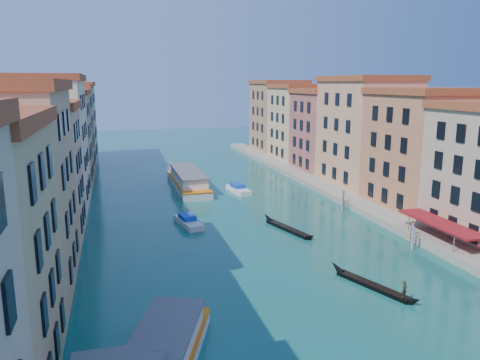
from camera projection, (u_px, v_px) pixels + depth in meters
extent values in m
cube|color=tan|center=(0.00, 194.00, 43.47)|extent=(12.00, 17.00, 19.00)
cube|color=tan|center=(29.00, 176.00, 58.37)|extent=(12.00, 14.00, 16.50)
cube|color=brown|center=(23.00, 105.00, 56.60)|extent=(12.80, 14.40, 1.00)
cube|color=beige|center=(45.00, 146.00, 73.14)|extent=(12.00, 18.00, 20.00)
cube|color=brown|center=(39.00, 77.00, 71.01)|extent=(12.80, 18.40, 1.00)
cube|color=tan|center=(57.00, 141.00, 89.46)|extent=(12.00, 16.00, 17.50)
cube|color=brown|center=(53.00, 92.00, 87.59)|extent=(12.80, 16.40, 1.00)
cube|color=#997859|center=(65.00, 131.00, 104.01)|extent=(12.00, 15.00, 18.50)
cube|color=brown|center=(61.00, 86.00, 102.03)|extent=(12.80, 15.40, 1.00)
cube|color=tan|center=(71.00, 124.00, 119.08)|extent=(12.00, 17.00, 19.00)
cube|color=brown|center=(68.00, 84.00, 117.05)|extent=(12.80, 17.40, 1.00)
cube|color=#BA6D47|center=(422.00, 154.00, 71.62)|extent=(12.00, 16.00, 18.00)
cube|color=brown|center=(427.00, 91.00, 69.69)|extent=(12.80, 16.40, 1.00)
cube|color=tan|center=(365.00, 136.00, 87.48)|extent=(12.00, 18.00, 20.00)
cube|color=brown|center=(368.00, 78.00, 85.35)|extent=(12.80, 18.40, 1.00)
cube|color=#A0524A|center=(327.00, 134.00, 103.33)|extent=(12.00, 15.00, 17.50)
cube|color=brown|center=(328.00, 91.00, 101.45)|extent=(12.80, 15.40, 1.00)
cube|color=tan|center=(300.00, 125.00, 117.88)|extent=(12.00, 16.00, 18.50)
cube|color=brown|center=(301.00, 86.00, 115.90)|extent=(12.80, 16.40, 1.00)
cube|color=#A2724F|center=(278.00, 119.00, 133.37)|extent=(12.00, 17.00, 19.50)
cube|color=brown|center=(278.00, 82.00, 131.29)|extent=(12.80, 17.40, 1.00)
cube|color=#A19482|center=(339.00, 195.00, 81.69)|extent=(4.00, 140.00, 1.00)
cube|color=maroon|center=(440.00, 223.00, 56.66)|extent=(3.20, 12.60, 0.25)
cylinder|color=slate|center=(453.00, 247.00, 52.63)|extent=(0.12, 0.12, 3.00)
cylinder|color=slate|center=(409.00, 226.00, 60.57)|extent=(0.12, 0.12, 3.00)
cylinder|color=brown|center=(413.00, 239.00, 56.06)|extent=(0.24, 0.24, 3.20)
cylinder|color=brown|center=(412.00, 236.00, 57.15)|extent=(0.24, 0.24, 3.20)
cylinder|color=brown|center=(411.00, 233.00, 58.25)|extent=(0.24, 0.24, 3.20)
cylinder|color=brown|center=(343.00, 203.00, 73.07)|extent=(0.24, 0.24, 3.20)
cylinder|color=brown|center=(343.00, 201.00, 74.17)|extent=(0.24, 0.24, 3.20)
cylinder|color=brown|center=(343.00, 199.00, 75.27)|extent=(0.24, 0.24, 3.20)
cube|color=slate|center=(153.00, 354.00, 29.85)|extent=(9.32, 16.02, 0.24)
cube|color=silver|center=(188.00, 184.00, 89.82)|extent=(5.24, 22.80, 1.37)
cube|color=white|center=(188.00, 176.00, 89.52)|extent=(4.65, 18.24, 1.82)
cube|color=slate|center=(187.00, 171.00, 89.30)|extent=(4.99, 18.82, 0.28)
cube|color=orange|center=(188.00, 181.00, 89.69)|extent=(5.30, 22.80, 0.28)
cube|color=black|center=(372.00, 286.00, 45.73)|extent=(3.96, 8.19, 0.42)
cone|color=black|center=(337.00, 267.00, 49.34)|extent=(1.45, 2.05, 1.56)
cone|color=black|center=(415.00, 301.00, 42.00)|extent=(1.34, 1.75, 1.38)
imported|color=#2F311F|center=(404.00, 289.00, 42.74)|extent=(0.68, 0.57, 1.61)
cube|color=black|center=(288.00, 229.00, 63.59)|extent=(3.46, 8.79, 0.44)
cone|color=black|center=(267.00, 217.00, 67.63)|extent=(1.39, 2.14, 1.65)
cone|color=black|center=(311.00, 237.00, 59.42)|extent=(1.30, 1.81, 1.45)
cube|color=silver|center=(189.00, 223.00, 65.79)|extent=(3.39, 7.19, 0.79)
cube|color=#1642B8|center=(187.00, 217.00, 66.09)|extent=(2.28, 3.23, 0.69)
cube|color=white|center=(239.00, 190.00, 85.92)|extent=(3.33, 7.41, 0.82)
cube|color=#1642B8|center=(238.00, 186.00, 86.23)|extent=(2.29, 3.31, 0.72)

